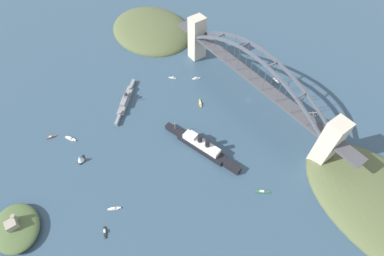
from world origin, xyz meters
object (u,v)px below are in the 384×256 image
fort_island_mid_harbor (16,228)px  small_boat_2 (200,103)px  seaplane_taxiing_near_bridge (276,81)px  small_boat_1 (51,137)px  small_boat_3 (70,139)px  seaplane_second_in_formation (313,114)px  small_boat_7 (173,78)px  ocean_liner (202,146)px  small_boat_4 (80,159)px  small_boat_8 (114,209)px  small_boat_6 (196,78)px  small_boat_5 (105,232)px  harbor_arch_bridge (253,80)px  naval_cruiser (126,100)px  small_boat_0 (263,192)px

fort_island_mid_harbor → small_boat_2: bearing=-83.4°
seaplane_taxiing_near_bridge → small_boat_1: size_ratio=1.03×
small_boat_3 → seaplane_second_in_formation: bearing=-119.0°
small_boat_7 → ocean_liner: bearing=161.5°
seaplane_taxiing_near_bridge → small_boat_3: size_ratio=0.85×
small_boat_2 → small_boat_3: bearing=73.9°
small_boat_4 → fort_island_mid_harbor: bearing=115.1°
small_boat_4 → small_boat_8: 62.70m
seaplane_second_in_formation → seaplane_taxiing_near_bridge: bearing=-6.4°
small_boat_6 → small_boat_8: bearing=120.2°
seaplane_taxiing_near_bridge → small_boat_5: 249.86m
seaplane_taxiing_near_bridge → small_boat_6: 97.28m
small_boat_7 → harbor_arch_bridge: bearing=-148.8°
seaplane_taxiing_near_bridge → seaplane_second_in_formation: 60.69m
ocean_liner → small_boat_6: size_ratio=8.82×
small_boat_7 → small_boat_6: bearing=-128.4°
harbor_arch_bridge → small_boat_3: 199.65m
small_boat_1 → small_boat_4: (-45.33, -14.01, 3.62)m
small_boat_4 → small_boat_6: (28.58, -160.03, -3.62)m
small_boat_5 → small_boat_6: 200.95m
naval_cruiser → small_boat_0: naval_cruiser is taller
fort_island_mid_harbor → small_boat_1: fort_island_mid_harbor is taller
small_boat_2 → small_boat_4: small_boat_4 is taller
small_boat_8 → seaplane_second_in_formation: bearing=-98.0°
small_boat_5 → small_boat_8: 20.36m
small_boat_5 → small_boat_0: bearing=-111.4°
seaplane_taxiing_near_bridge → small_boat_4: (33.71, 234.74, 2.40)m
seaplane_second_in_formation → small_boat_3: 259.17m
harbor_arch_bridge → seaplane_second_in_formation: (-58.54, -40.94, -28.33)m
small_boat_5 → small_boat_7: size_ratio=1.32×
small_boat_3 → harbor_arch_bridge: bearing=-109.9°
naval_cruiser → small_boat_8: (-106.90, 68.25, -2.34)m
small_boat_1 → small_boat_3: bearing=-131.4°
small_boat_2 → harbor_arch_bridge: bearing=-119.8°
ocean_liner → small_boat_6: 103.89m
harbor_arch_bridge → small_boat_8: (-27.02, 183.38, -29.55)m
naval_cruiser → seaplane_second_in_formation: bearing=-131.6°
small_boat_3 → small_boat_7: size_ratio=1.58×
small_boat_5 → harbor_arch_bridge: bearing=-78.4°
seaplane_taxiing_near_bridge → seaplane_second_in_formation: bearing=173.6°
small_boat_7 → small_boat_3: bearing=96.2°
seaplane_taxiing_near_bridge → small_boat_1: (79.04, 248.76, -1.22)m
seaplane_second_in_formation → small_boat_4: (94.02, 227.95, 2.40)m
fort_island_mid_harbor → small_boat_5: size_ratio=4.55×
small_boat_3 → small_boat_4: 32.00m
ocean_liner → small_boat_5: 115.42m
fort_island_mid_harbor → harbor_arch_bridge: bearing=-90.8°
ocean_liner → seaplane_second_in_formation: bearing=-106.1°
small_boat_3 → small_boat_6: (-3.18, -158.67, -0.01)m
ocean_liner → small_boat_0: ocean_liner is taller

